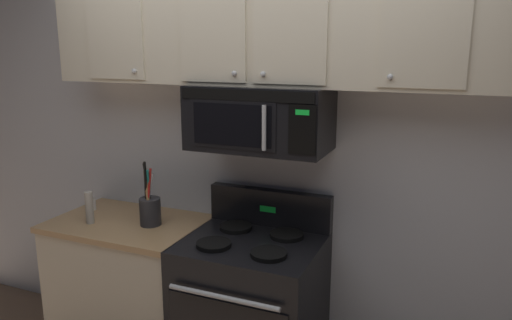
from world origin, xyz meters
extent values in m
cube|color=silver|center=(0.00, 0.79, 1.35)|extent=(5.20, 0.10, 2.70)
cube|color=black|center=(0.00, 0.42, 0.45)|extent=(0.76, 0.64, 0.90)
cylinder|color=#B7BABF|center=(0.00, 0.06, 0.74)|extent=(0.61, 0.03, 0.03)
cube|color=black|center=(0.00, 0.70, 1.01)|extent=(0.76, 0.07, 0.22)
cube|color=#19D83F|center=(0.00, 0.67, 1.01)|extent=(0.10, 0.00, 0.04)
cylinder|color=black|center=(-0.16, 0.28, 0.91)|extent=(0.19, 0.19, 0.02)
cylinder|color=black|center=(0.16, 0.28, 0.91)|extent=(0.19, 0.19, 0.02)
cylinder|color=black|center=(-0.16, 0.56, 0.91)|extent=(0.19, 0.19, 0.02)
cylinder|color=black|center=(0.16, 0.56, 0.91)|extent=(0.19, 0.19, 0.02)
cube|color=black|center=(0.00, 0.54, 1.57)|extent=(0.76, 0.39, 0.35)
cube|color=black|center=(0.00, 0.35, 1.72)|extent=(0.73, 0.01, 0.06)
cube|color=black|center=(-0.07, 0.35, 1.56)|extent=(0.49, 0.01, 0.25)
cube|color=black|center=(-0.08, 0.34, 1.56)|extent=(0.44, 0.01, 0.22)
cube|color=black|center=(0.30, 0.35, 1.56)|extent=(0.14, 0.01, 0.25)
cube|color=#19D83F|center=(0.30, 0.34, 1.65)|extent=(0.07, 0.00, 0.03)
cylinder|color=#B7BABF|center=(0.11, 0.32, 1.56)|extent=(0.02, 0.02, 0.23)
cube|color=beige|center=(0.00, 0.57, 2.02)|extent=(2.50, 0.33, 0.55)
cube|color=beige|center=(-0.83, 0.40, 2.02)|extent=(0.38, 0.01, 0.51)
sphere|color=#B7BABF|center=(-0.70, 0.39, 1.82)|extent=(0.03, 0.03, 0.03)
cube|color=beige|center=(-0.21, 0.40, 2.02)|extent=(0.38, 0.01, 0.51)
sphere|color=#B7BABF|center=(-0.08, 0.39, 1.82)|extent=(0.03, 0.03, 0.03)
cube|color=beige|center=(0.21, 0.40, 2.02)|extent=(0.38, 0.01, 0.51)
sphere|color=#B7BABF|center=(0.08, 0.39, 1.82)|extent=(0.03, 0.03, 0.03)
cube|color=beige|center=(0.83, 0.40, 2.02)|extent=(0.38, 0.01, 0.51)
sphere|color=#B7BABF|center=(0.70, 0.39, 1.82)|extent=(0.03, 0.03, 0.03)
cube|color=beige|center=(-0.84, 0.43, 0.43)|extent=(0.90, 0.62, 0.86)
cube|color=tan|center=(-0.84, 0.43, 0.88)|extent=(0.93, 0.65, 0.03)
cylinder|color=#2D2D33|center=(-0.67, 0.43, 0.98)|extent=(0.13, 0.13, 0.17)
cylinder|color=black|center=(-0.67, 0.42, 1.14)|extent=(0.03, 0.05, 0.30)
cylinder|color=red|center=(-0.66, 0.41, 1.12)|extent=(0.02, 0.06, 0.26)
cylinder|color=#A87A47|center=(-0.67, 0.41, 1.11)|extent=(0.06, 0.06, 0.25)
cylinder|color=silver|center=(-0.66, 0.42, 1.11)|extent=(0.05, 0.04, 0.23)
cylinder|color=black|center=(-0.67, 0.40, 1.15)|extent=(0.05, 0.06, 0.31)
cylinder|color=teal|center=(-0.67, 0.43, 1.12)|extent=(0.06, 0.08, 0.26)
cylinder|color=white|center=(-1.18, 0.51, 0.94)|extent=(0.04, 0.04, 0.08)
cylinder|color=#B7BABF|center=(-1.18, 0.51, 0.99)|extent=(0.04, 0.04, 0.02)
cylinder|color=#B7B2A8|center=(-1.02, 0.30, 1.00)|extent=(0.05, 0.05, 0.20)
camera|label=1|loc=(1.01, -1.90, 1.96)|focal=34.26mm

